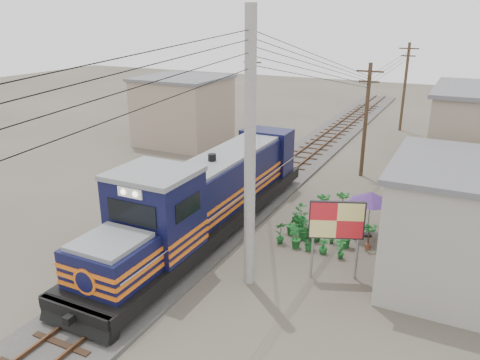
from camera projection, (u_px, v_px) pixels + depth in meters
The scene contains 14 objects.
ground at pixel (179, 256), 19.77m from camera, with size 120.00×120.00×0.00m, color #473F35.
ballast at pixel (271, 183), 28.20m from camera, with size 3.60×70.00×0.16m, color #595651.
track at pixel (271, 180), 28.14m from camera, with size 1.15×70.00×0.12m.
locomotive at pixel (206, 199), 21.16m from camera, with size 3.03×16.52×4.09m.
utility_pole_main at pixel (250, 156), 16.22m from camera, with size 0.40×0.40×10.00m.
wooden_pole_mid at pixel (366, 118), 28.49m from camera, with size 1.60×0.24×7.00m.
wooden_pole_far at pixel (405, 85), 40.11m from camera, with size 1.60×0.24×7.50m.
wooden_pole_left at pixel (252, 97), 35.85m from camera, with size 1.60×0.24×7.00m.
power_lines at pixel (260, 57), 24.49m from camera, with size 9.65×19.00×3.30m.
shophouse_left at pixel (184, 110), 36.61m from camera, with size 6.30×6.30×5.20m.
billboard at pixel (337, 222), 17.38m from camera, with size 1.96×0.88×3.19m.
market_umbrella at pixel (371, 197), 20.97m from camera, with size 2.48×2.48×2.17m.
vendor at pixel (390, 212), 22.06m from camera, with size 0.61×0.40×1.67m, color black.
plant_nursery at pixel (307, 229), 21.13m from camera, with size 3.60×3.08×1.08m.
Camera 1 is at (10.11, -14.61, 9.62)m, focal length 35.00 mm.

